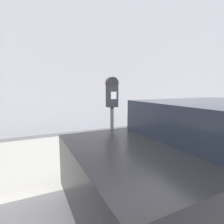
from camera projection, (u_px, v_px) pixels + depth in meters
ground_plane at (173, 191)px, 2.74m from camera, size 60.00×60.00×0.00m
sidewalk at (113, 146)px, 4.70m from camera, size 24.00×2.80×0.13m
building_facade at (84, 38)px, 6.46m from camera, size 24.00×0.30×6.88m
parking_meter at (112, 103)px, 3.22m from camera, size 0.22×0.14×1.68m
parked_car_beside_meter at (219, 150)px, 2.58m from camera, size 4.34×1.90×1.43m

